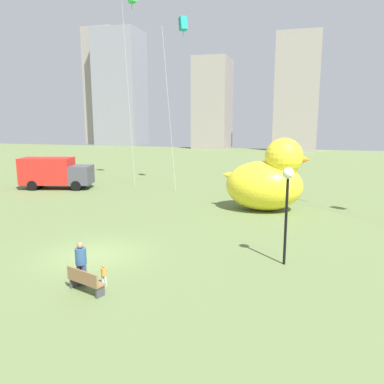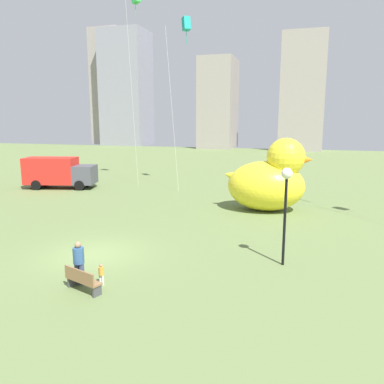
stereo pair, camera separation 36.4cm
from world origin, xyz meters
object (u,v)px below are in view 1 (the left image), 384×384
park_bench (85,280)px  kite_teal (183,25)px  box_truck (55,173)px  person_child (104,274)px  person_adult (81,261)px  lamppost (287,189)px  giant_inflatable_duck (267,180)px

park_bench → kite_teal: size_ratio=0.11×
box_truck → person_child: bearing=-50.8°
person_adult → lamppost: 8.94m
park_bench → box_truck: 23.42m
person_child → kite_teal: size_ratio=0.06×
lamppost → box_truck: size_ratio=0.64×
kite_teal → lamppost: bearing=-60.2°
person_adult → lamppost: size_ratio=0.40×
person_adult → lamppost: (7.46, 4.30, 2.42)m
giant_inflatable_duck → person_child: bearing=-109.0°
person_adult → lamppost: lamppost is taller
box_truck → kite_teal: bearing=17.3°
lamppost → person_adult: bearing=-150.1°
box_truck → person_adult: bearing=-52.7°
park_bench → person_adult: person_adult is taller
park_bench → person_adult: size_ratio=0.98×
park_bench → lamppost: lamppost is taller
box_truck → lamppost: bearing=-32.9°
giant_inflatable_duck → lamppost: bearing=-80.9°
person_adult → giant_inflatable_duck: (5.82, 14.54, 1.22)m
person_child → park_bench: bearing=-117.2°
person_child → lamppost: size_ratio=0.20×
park_bench → person_adult: bearing=129.7°
person_adult → person_child: (0.87, 0.15, -0.48)m
person_child → lamppost: (6.59, 4.15, 2.90)m
person_child → giant_inflatable_duck: 15.31m
park_bench → giant_inflatable_duck: giant_inflatable_duck is taller
lamppost → box_truck: bearing=147.1°
box_truck → giant_inflatable_duck: bearing=-10.1°
person_adult → lamppost: bearing=29.9°
park_bench → box_truck: size_ratio=0.25×
person_adult → kite_teal: (-2.40, 21.53, 13.42)m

